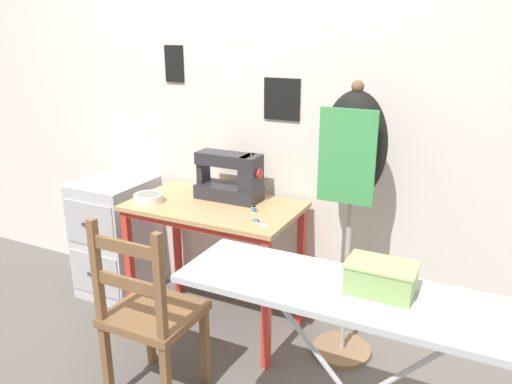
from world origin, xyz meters
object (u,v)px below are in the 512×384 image
object	(u,v)px
scissors	(258,222)
storage_box	(381,278)
sewing_machine	(232,178)
thread_spool_near_machine	(254,209)
ironing_board	(360,304)
filing_cabinet	(118,237)
fabric_bowl	(148,198)
dress_form	(353,165)
wooden_chair	(150,316)

from	to	relation	value
scissors	storage_box	bearing A→B (deg)	-39.05
sewing_machine	thread_spool_near_machine	xyz separation A→B (m)	(0.21, -0.14, -0.11)
ironing_board	storage_box	distance (m)	0.12
filing_cabinet	fabric_bowl	bearing A→B (deg)	-25.11
dress_form	storage_box	world-z (taller)	dress_form
sewing_machine	thread_spool_near_machine	size ratio (longest dim) A/B	12.42
sewing_machine	filing_cabinet	bearing A→B (deg)	-177.36
filing_cabinet	dress_form	bearing A→B (deg)	-1.05
thread_spool_near_machine	wooden_chair	world-z (taller)	wooden_chair
wooden_chair	ironing_board	bearing A→B (deg)	-6.26
sewing_machine	wooden_chair	size ratio (longest dim) A/B	0.42
fabric_bowl	filing_cabinet	distance (m)	0.65
thread_spool_near_machine	ironing_board	world-z (taller)	ironing_board
ironing_board	scissors	bearing A→B (deg)	137.38
ironing_board	dress_form	bearing A→B (deg)	108.41
scissors	dress_form	xyz separation A→B (m)	(0.42, 0.19, 0.30)
ironing_board	storage_box	bearing A→B (deg)	29.17
thread_spool_near_machine	scissors	bearing A→B (deg)	-55.48
thread_spool_near_machine	dress_form	distance (m)	0.58
sewing_machine	scissors	size ratio (longest dim) A/B	3.41
sewing_machine	fabric_bowl	world-z (taller)	sewing_machine
thread_spool_near_machine	filing_cabinet	xyz separation A→B (m)	(-1.06, 0.10, -0.40)
scissors	thread_spool_near_machine	xyz separation A→B (m)	(-0.08, 0.12, 0.01)
filing_cabinet	ironing_board	world-z (taller)	ironing_board
filing_cabinet	ironing_board	size ratio (longest dim) A/B	0.61
filing_cabinet	dress_form	distance (m)	1.71
sewing_machine	thread_spool_near_machine	world-z (taller)	sewing_machine
sewing_machine	ironing_board	world-z (taller)	sewing_machine
fabric_bowl	dress_form	xyz separation A→B (m)	(1.11, 0.18, 0.28)
filing_cabinet	storage_box	size ratio (longest dim) A/B	3.39
thread_spool_near_machine	wooden_chair	bearing A→B (deg)	-108.04
scissors	sewing_machine	bearing A→B (deg)	138.58
storage_box	ironing_board	bearing A→B (deg)	-150.83
fabric_bowl	scissors	bearing A→B (deg)	-0.43
dress_form	filing_cabinet	bearing A→B (deg)	178.95
thread_spool_near_machine	storage_box	xyz separation A→B (m)	(0.83, -0.73, 0.13)
scissors	dress_form	world-z (taller)	dress_form
sewing_machine	fabric_bowl	xyz separation A→B (m)	(-0.40, -0.25, -0.10)
thread_spool_near_machine	ironing_board	bearing A→B (deg)	-44.35
thread_spool_near_machine	wooden_chair	xyz separation A→B (m)	(-0.21, -0.65, -0.34)
scissors	storage_box	xyz separation A→B (m)	(0.75, -0.61, 0.15)
scissors	storage_box	world-z (taller)	storage_box
fabric_bowl	thread_spool_near_machine	size ratio (longest dim) A/B	5.23
fabric_bowl	thread_spool_near_machine	distance (m)	0.62
filing_cabinet	ironing_board	bearing A→B (deg)	-24.96
ironing_board	fabric_bowl	bearing A→B (deg)	155.09
thread_spool_near_machine	storage_box	world-z (taller)	storage_box
filing_cabinet	storage_box	xyz separation A→B (m)	(1.90, -0.83, 0.53)
dress_form	sewing_machine	bearing A→B (deg)	174.52
scissors	dress_form	bearing A→B (deg)	24.36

